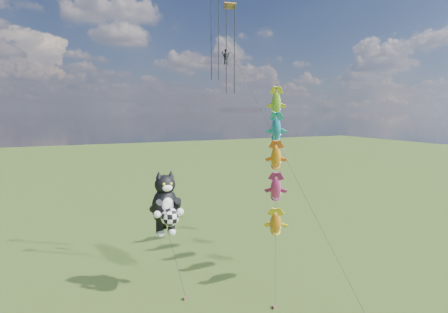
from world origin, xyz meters
name	(u,v)px	position (x,y,z in m)	size (l,w,h in m)	color
cat_kite_rig	(166,204)	(1.38, 6.25, 7.29)	(2.63, 4.22, 10.10)	brown
fish_windsock_rig	(276,158)	(12.56, 7.00, 10.52)	(8.55, 13.61, 18.72)	brown
parafoil_rig	(228,47)	(8.51, 9.23, 20.97)	(5.67, 16.86, 26.68)	brown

